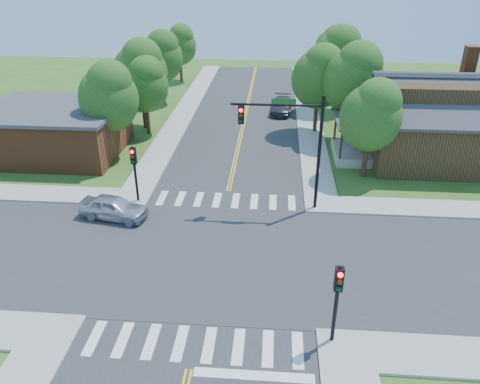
# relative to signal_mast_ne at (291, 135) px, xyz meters

# --- Properties ---
(ground) EXTENTS (100.00, 100.00, 0.00)m
(ground) POSITION_rel_signal_mast_ne_xyz_m (-3.91, -5.59, -4.85)
(ground) COLOR #31571B
(ground) RESTS_ON ground
(road_ns) EXTENTS (10.00, 90.00, 0.04)m
(road_ns) POSITION_rel_signal_mast_ne_xyz_m (-3.91, -5.59, -4.83)
(road_ns) COLOR #2D2D30
(road_ns) RESTS_ON ground
(road_ew) EXTENTS (90.00, 10.00, 0.04)m
(road_ew) POSITION_rel_signal_mast_ne_xyz_m (-3.91, -5.59, -4.83)
(road_ew) COLOR #2D2D30
(road_ew) RESTS_ON ground
(intersection_patch) EXTENTS (10.20, 10.20, 0.06)m
(intersection_patch) POSITION_rel_signal_mast_ne_xyz_m (-3.91, -5.59, -4.85)
(intersection_patch) COLOR #2D2D30
(intersection_patch) RESTS_ON ground
(sidewalk_ne) EXTENTS (40.00, 40.00, 0.14)m
(sidewalk_ne) POSITION_rel_signal_mast_ne_xyz_m (11.90, 10.23, -4.78)
(sidewalk_ne) COLOR #9E9B93
(sidewalk_ne) RESTS_ON ground
(sidewalk_nw) EXTENTS (40.00, 40.00, 0.14)m
(sidewalk_nw) POSITION_rel_signal_mast_ne_xyz_m (-19.73, 10.23, -4.78)
(sidewalk_nw) COLOR #9E9B93
(sidewalk_nw) RESTS_ON ground
(crosswalk_north) EXTENTS (8.85, 2.00, 0.01)m
(crosswalk_north) POSITION_rel_signal_mast_ne_xyz_m (-3.91, 0.61, -4.80)
(crosswalk_north) COLOR white
(crosswalk_north) RESTS_ON ground
(crosswalk_south) EXTENTS (8.85, 2.00, 0.01)m
(crosswalk_south) POSITION_rel_signal_mast_ne_xyz_m (-3.91, -11.79, -4.80)
(crosswalk_south) COLOR white
(crosswalk_south) RESTS_ON ground
(centerline) EXTENTS (0.30, 90.00, 0.01)m
(centerline) POSITION_rel_signal_mast_ne_xyz_m (-3.91, -5.59, -4.80)
(centerline) COLOR yellow
(centerline) RESTS_ON ground
(stop_bar) EXTENTS (4.60, 0.45, 0.09)m
(stop_bar) POSITION_rel_signal_mast_ne_xyz_m (-1.41, -13.19, -4.85)
(stop_bar) COLOR white
(stop_bar) RESTS_ON ground
(signal_mast_ne) EXTENTS (5.30, 0.42, 7.20)m
(signal_mast_ne) POSITION_rel_signal_mast_ne_xyz_m (0.00, 0.00, 0.00)
(signal_mast_ne) COLOR black
(signal_mast_ne) RESTS_ON ground
(signal_pole_se) EXTENTS (0.34, 0.42, 3.80)m
(signal_pole_se) POSITION_rel_signal_mast_ne_xyz_m (1.69, -11.21, -2.19)
(signal_pole_se) COLOR black
(signal_pole_se) RESTS_ON ground
(signal_pole_nw) EXTENTS (0.34, 0.42, 3.80)m
(signal_pole_nw) POSITION_rel_signal_mast_ne_xyz_m (-9.51, -0.01, -2.19)
(signal_pole_nw) COLOR black
(signal_pole_nw) RESTS_ON ground
(house_ne) EXTENTS (13.05, 8.80, 7.11)m
(house_ne) POSITION_rel_signal_mast_ne_xyz_m (11.19, 8.65, -1.52)
(house_ne) COLOR black
(house_ne) RESTS_ON ground
(building_nw) EXTENTS (10.40, 8.40, 3.73)m
(building_nw) POSITION_rel_signal_mast_ne_xyz_m (-18.11, 7.61, -2.97)
(building_nw) COLOR brown
(building_nw) RESTS_ON ground
(tree_e_a) EXTENTS (4.18, 3.97, 7.11)m
(tree_e_a) POSITION_rel_signal_mast_ne_xyz_m (5.51, 5.03, -0.19)
(tree_e_a) COLOR #382314
(tree_e_a) RESTS_ON ground
(tree_e_b) EXTENTS (4.89, 4.65, 8.31)m
(tree_e_b) POSITION_rel_signal_mast_ne_xyz_m (5.22, 11.93, 0.60)
(tree_e_b) COLOR #382314
(tree_e_b) RESTS_ON ground
(tree_e_c) EXTENTS (4.91, 4.67, 8.35)m
(tree_e_c) POSITION_rel_signal_mast_ne_xyz_m (4.89, 20.61, 0.62)
(tree_e_c) COLOR #382314
(tree_e_c) RESTS_ON ground
(tree_e_d) EXTENTS (4.19, 3.98, 7.12)m
(tree_e_d) POSITION_rel_signal_mast_ne_xyz_m (5.35, 29.55, -0.19)
(tree_e_d) COLOR #382314
(tree_e_d) RESTS_ON ground
(tree_w_a) EXTENTS (4.42, 4.20, 7.52)m
(tree_w_a) POSITION_rel_signal_mast_ne_xyz_m (-13.23, 7.26, 0.07)
(tree_w_a) COLOR #382314
(tree_w_a) RESTS_ON ground
(tree_w_b) EXTENTS (4.70, 4.46, 7.99)m
(tree_w_b) POSITION_rel_signal_mast_ne_xyz_m (-12.66, 14.04, 0.38)
(tree_w_b) COLOR #382314
(tree_w_b) RESTS_ON ground
(tree_w_c) EXTENTS (4.44, 4.22, 7.55)m
(tree_w_c) POSITION_rel_signal_mast_ne_xyz_m (-12.72, 21.92, 0.10)
(tree_w_c) COLOR #382314
(tree_w_c) RESTS_ON ground
(tree_w_d) EXTENTS (4.02, 3.81, 6.83)m
(tree_w_d) POSITION_rel_signal_mast_ne_xyz_m (-12.65, 31.29, -0.38)
(tree_w_d) COLOR #382314
(tree_w_d) RESTS_ON ground
(tree_house) EXTENTS (4.56, 4.33, 7.75)m
(tree_house) POSITION_rel_signal_mast_ne_xyz_m (2.63, 13.93, 0.22)
(tree_house) COLOR #382314
(tree_house) RESTS_ON ground
(tree_bldg) EXTENTS (4.00, 3.80, 6.80)m
(tree_bldg) POSITION_rel_signal_mast_ne_xyz_m (-11.98, 12.60, -0.40)
(tree_bldg) COLOR #382314
(tree_bldg) RESTS_ON ground
(car_silver) EXTENTS (3.17, 4.72, 1.40)m
(car_silver) POSITION_rel_signal_mast_ne_xyz_m (-10.38, -2.09, -4.15)
(car_silver) COLOR silver
(car_silver) RESTS_ON ground
(car_dgrey) EXTENTS (2.60, 5.00, 1.37)m
(car_dgrey) POSITION_rel_signal_mast_ne_xyz_m (-0.41, 19.37, -4.17)
(car_dgrey) COLOR #333639
(car_dgrey) RESTS_ON ground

